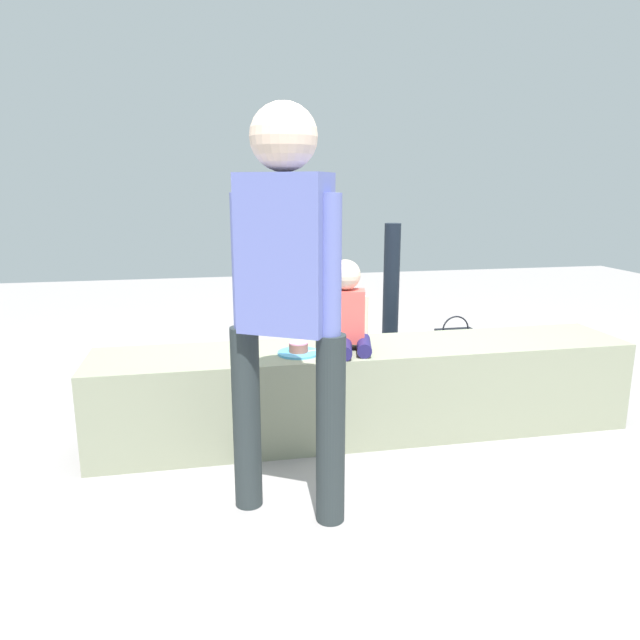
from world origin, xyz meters
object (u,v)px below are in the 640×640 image
Objects in this scene: water_bottle_near_gift at (524,374)px; party_cup_red at (163,379)px; cake_box_white at (242,392)px; handbag_black_leather at (455,344)px; adult_standing at (286,280)px; child_seated at (347,311)px; cake_plate at (299,350)px; gift_bag at (490,360)px.

party_cup_red is at bearing 168.29° from water_bottle_near_gift.
handbag_black_leather reaches higher than cake_box_white.
water_bottle_near_gift is (1.82, 1.22, -0.90)m from adult_standing.
adult_standing reaches higher than party_cup_red.
child_seated reaches higher than cake_plate.
cake_plate is 0.62× the size of handbag_black_leather.
gift_bag is (1.67, 1.43, -0.86)m from adult_standing.
cake_plate is 1.02× the size of water_bottle_near_gift.
adult_standing is 2.07m from party_cup_red.
child_seated is 1.81m from handbag_black_leather.
cake_plate is (0.15, 0.66, -0.48)m from adult_standing.
child_seated reaches higher than handbag_black_leather.
adult_standing is at bearing -146.10° from water_bottle_near_gift.
water_bottle_near_gift is 2.02× the size of party_cup_red.
gift_bag reaches higher than water_bottle_near_gift.
water_bottle_near_gift is 2.51m from party_cup_red.
party_cup_red is (-2.45, 0.51, -0.05)m from water_bottle_near_gift.
water_bottle_near_gift is at bearing 33.90° from adult_standing.
adult_standing is 1.62m from cake_box_white.
handbag_black_leather is (-0.20, 0.71, 0.03)m from water_bottle_near_gift.
cake_box_white is at bearing -160.67° from handbag_black_leather.
cake_box_white is at bearing 94.86° from adult_standing.
gift_bag is (1.51, 0.77, -0.38)m from cake_plate.
child_seated is 0.87m from adult_standing.
adult_standing is at bearing -85.14° from cake_box_white.
handbag_black_leather is (1.62, 1.93, -0.87)m from adult_standing.
party_cup_red is at bearing 135.81° from child_seated.
party_cup_red is at bearing -174.86° from handbag_black_leather.
cake_plate is 0.68× the size of gift_bag.
child_seated reaches higher than party_cup_red.
gift_bag reaches higher than cake_box_white.
child_seated is 1.55× the size of cake_box_white.
cake_plate is 2.07× the size of party_cup_red.
child_seated is at bearing -149.73° from gift_bag.
handbag_black_leather is at bearing 45.70° from child_seated.
child_seated is 2.16× the size of cake_plate.
cake_plate reaches higher than handbag_black_leather.
handbag_black_leather is (1.20, 1.23, -0.58)m from child_seated.
adult_standing reaches higher than handbag_black_leather.
child_seated reaches higher than water_bottle_near_gift.
adult_standing is 5.35× the size of cake_box_white.
cake_box_white is (-1.93, 0.10, -0.03)m from water_bottle_near_gift.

